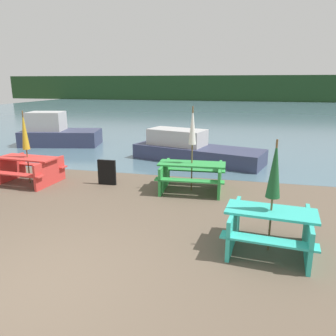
% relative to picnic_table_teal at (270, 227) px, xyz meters
% --- Properties ---
extents(ground_plane, '(60.00, 60.00, 0.00)m').
position_rel_picnic_table_teal_xyz_m(ground_plane, '(-3.41, -1.94, -0.46)').
color(ground_plane, brown).
extents(water, '(60.00, 50.00, 0.00)m').
position_rel_picnic_table_teal_xyz_m(water, '(-3.41, 29.30, -0.46)').
color(water, slate).
rests_on(water, ground_plane).
extents(far_treeline, '(80.00, 1.60, 4.00)m').
position_rel_picnic_table_teal_xyz_m(far_treeline, '(-3.41, 49.30, 1.54)').
color(far_treeline, '#1E3D1E').
rests_on(far_treeline, water).
extents(picnic_table_teal, '(1.69, 1.53, 0.77)m').
position_rel_picnic_table_teal_xyz_m(picnic_table_teal, '(0.00, 0.00, 0.00)').
color(picnic_table_teal, '#33B7A8').
rests_on(picnic_table_teal, ground_plane).
extents(picnic_table_red, '(1.86, 1.50, 0.79)m').
position_rel_picnic_table_teal_xyz_m(picnic_table_red, '(-6.83, 2.62, 0.01)').
color(picnic_table_red, red).
rests_on(picnic_table_red, ground_plane).
extents(picnic_table_green, '(1.90, 1.47, 0.80)m').
position_rel_picnic_table_teal_xyz_m(picnic_table_green, '(-1.92, 3.02, 0.02)').
color(picnic_table_green, green).
rests_on(picnic_table_green, ground_plane).
extents(umbrella_gold, '(0.21, 0.21, 2.17)m').
position_rel_picnic_table_teal_xyz_m(umbrella_gold, '(-6.83, 2.62, 1.11)').
color(umbrella_gold, brown).
rests_on(umbrella_gold, ground_plane).
extents(umbrella_darkgreen, '(0.25, 0.25, 2.04)m').
position_rel_picnic_table_teal_xyz_m(umbrella_darkgreen, '(-0.00, -0.00, 1.05)').
color(umbrella_darkgreen, brown).
rests_on(umbrella_darkgreen, ground_plane).
extents(umbrella_white, '(0.20, 0.20, 2.35)m').
position_rel_picnic_table_teal_xyz_m(umbrella_white, '(-1.92, 3.02, 1.33)').
color(umbrella_white, brown).
rests_on(umbrella_white, ground_plane).
extents(boat, '(5.22, 2.86, 1.18)m').
position_rel_picnic_table_teal_xyz_m(boat, '(-2.48, 6.63, -0.03)').
color(boat, '#333856').
rests_on(boat, water).
extents(boat_second, '(3.91, 2.43, 1.60)m').
position_rel_picnic_table_teal_xyz_m(boat_second, '(-9.37, 8.35, 0.12)').
color(boat_second, '#333856').
rests_on(boat_second, water).
extents(signboard, '(0.55, 0.08, 0.75)m').
position_rel_picnic_table_teal_xyz_m(signboard, '(-4.46, 2.99, -0.09)').
color(signboard, black).
rests_on(signboard, ground_plane).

